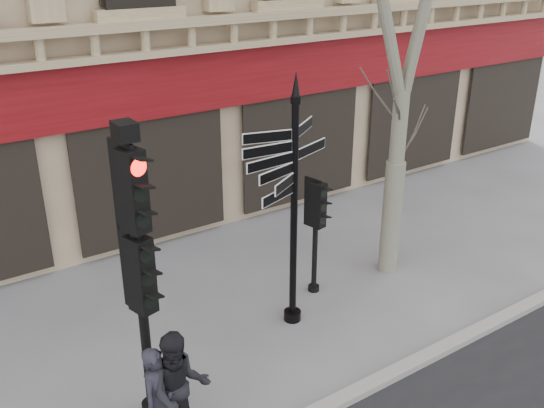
{
  "coord_description": "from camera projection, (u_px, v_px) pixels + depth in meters",
  "views": [
    {
      "loc": [
        -4.72,
        -6.7,
        6.28
      ],
      "look_at": [
        0.23,
        0.6,
        2.49
      ],
      "focal_mm": 40.0,
      "sensor_mm": 36.0,
      "label": 1
    }
  ],
  "objects": [
    {
      "name": "pedestrian_b",
      "position": [
        179.0,
        390.0,
        7.99
      ],
      "size": [
        0.99,
        0.87,
        1.73
      ],
      "primitive_type": "imported",
      "rotation": [
        0.0,
        0.0,
        -0.28
      ],
      "color": "black",
      "rests_on": "ground"
    },
    {
      "name": "kerb",
      "position": [
        335.0,
        403.0,
        8.92
      ],
      "size": [
        80.0,
        0.25,
        0.12
      ],
      "primitive_type": "cube",
      "color": "gray",
      "rests_on": "ground"
    },
    {
      "name": "ground",
      "position": [
        281.0,
        357.0,
        10.01
      ],
      "size": [
        80.0,
        80.0,
        0.0
      ],
      "primitive_type": "plane",
      "color": "#5B5B60",
      "rests_on": "ground"
    },
    {
      "name": "fingerpost",
      "position": [
        295.0,
        162.0,
        9.82
      ],
      "size": [
        2.17,
        2.17,
        4.51
      ],
      "rotation": [
        0.0,
        0.0,
        0.17
      ],
      "color": "black",
      "rests_on": "ground"
    },
    {
      "name": "traffic_signal_main",
      "position": [
        136.0,
        243.0,
        7.77
      ],
      "size": [
        0.55,
        0.45,
        4.35
      ],
      "rotation": [
        0.0,
        0.0,
        0.26
      ],
      "color": "black",
      "rests_on": "ground"
    },
    {
      "name": "traffic_signal_secondary",
      "position": [
        316.0,
        217.0,
        11.31
      ],
      "size": [
        0.43,
        0.35,
        2.29
      ],
      "rotation": [
        0.0,
        0.0,
        0.21
      ],
      "color": "black",
      "rests_on": "ground"
    },
    {
      "name": "pedestrian_a",
      "position": [
        159.0,
        399.0,
        7.96
      ],
      "size": [
        0.68,
        0.62,
        1.56
      ],
      "primitive_type": "imported",
      "rotation": [
        0.0,
        0.0,
        0.55
      ],
      "color": "black",
      "rests_on": "ground"
    }
  ]
}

